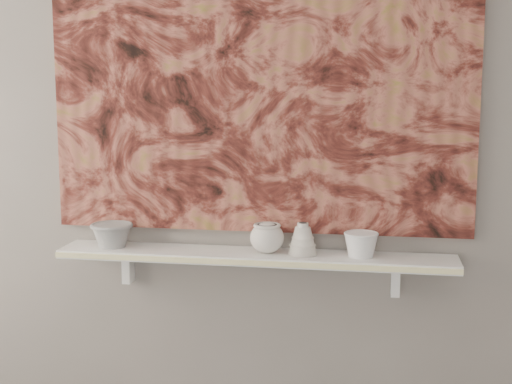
% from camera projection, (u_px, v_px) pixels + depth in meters
% --- Properties ---
extents(wall_back, '(3.60, 0.00, 3.60)m').
position_uv_depth(wall_back, '(259.00, 131.00, 2.52)').
color(wall_back, slate).
rests_on(wall_back, floor).
extents(shelf, '(1.40, 0.18, 0.03)m').
position_uv_depth(shelf, '(254.00, 257.00, 2.50)').
color(shelf, white).
rests_on(shelf, wall_back).
extents(shelf_stripe, '(1.40, 0.01, 0.02)m').
position_uv_depth(shelf_stripe, '(250.00, 263.00, 2.41)').
color(shelf_stripe, beige).
rests_on(shelf_stripe, shelf).
extents(bracket_left, '(0.03, 0.06, 0.12)m').
position_uv_depth(bracket_left, '(128.00, 267.00, 2.65)').
color(bracket_left, white).
rests_on(bracket_left, wall_back).
extents(bracket_right, '(0.03, 0.06, 0.12)m').
position_uv_depth(bracket_right, '(395.00, 279.00, 2.49)').
color(bracket_right, white).
rests_on(bracket_right, wall_back).
extents(painting, '(1.50, 0.02, 1.10)m').
position_uv_depth(painting, '(258.00, 76.00, 2.48)').
color(painting, '#5B231D').
rests_on(painting, wall_back).
extents(house_motif, '(0.09, 0.00, 0.08)m').
position_uv_depth(house_motif, '(387.00, 167.00, 2.44)').
color(house_motif, black).
rests_on(house_motif, painting).
extents(bowl_grey, '(0.19, 0.19, 0.09)m').
position_uv_depth(bowl_grey, '(112.00, 235.00, 2.58)').
color(bowl_grey, gray).
rests_on(bowl_grey, shelf).
extents(cup_cream, '(0.15, 0.15, 0.11)m').
position_uv_depth(cup_cream, '(267.00, 238.00, 2.48)').
color(cup_cream, silver).
rests_on(cup_cream, shelf).
extents(bell_vessel, '(0.12, 0.12, 0.11)m').
position_uv_depth(bell_vessel, '(303.00, 239.00, 2.46)').
color(bell_vessel, silver).
rests_on(bell_vessel, shelf).
extents(bowl_white, '(0.14, 0.14, 0.09)m').
position_uv_depth(bowl_white, '(361.00, 244.00, 2.43)').
color(bowl_white, silver).
rests_on(bowl_white, shelf).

